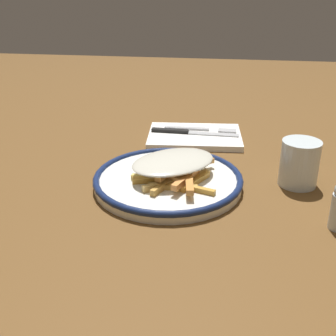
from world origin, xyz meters
TOP-DOWN VIEW (x-y plane):
  - ground_plane at (0.00, 0.00)m, footprint 2.60×2.60m
  - plate at (0.00, 0.00)m, footprint 0.28×0.28m
  - fries_heap at (0.00, 0.01)m, footprint 0.19×0.20m
  - napkin at (-0.26, 0.03)m, footprint 0.17×0.23m
  - fork at (-0.28, 0.04)m, footprint 0.02×0.18m
  - knife at (-0.26, 0.01)m, footprint 0.02×0.21m
  - water_glass at (-0.04, 0.24)m, footprint 0.07×0.07m

SIDE VIEW (x-z plane):
  - ground_plane at x=0.00m, z-range 0.00..0.00m
  - napkin at x=-0.26m, z-range 0.00..0.01m
  - plate at x=0.00m, z-range 0.00..0.02m
  - fork at x=-0.28m, z-range 0.01..0.02m
  - knife at x=-0.26m, z-range 0.01..0.02m
  - fries_heap at x=0.00m, z-range 0.02..0.06m
  - water_glass at x=-0.04m, z-range 0.00..0.09m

